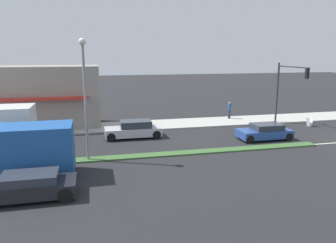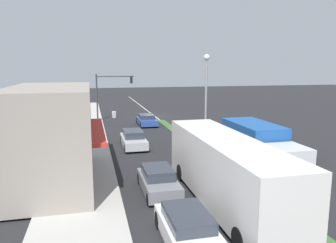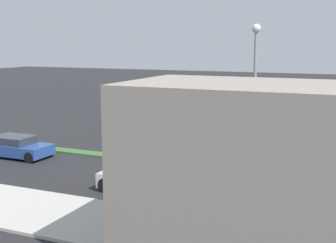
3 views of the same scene
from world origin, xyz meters
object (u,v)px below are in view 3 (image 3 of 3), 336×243
at_px(sedan_silver, 148,178).
at_px(coupe_blue, 16,147).
at_px(street_lamp, 255,79).
at_px(sedan_dark, 319,146).

xyz_separation_m(sedan_silver, coupe_blue, (-2.80, -9.89, -0.07)).
bearing_deg(sedan_silver, street_lamp, 145.06).
height_order(sedan_dark, coupe_blue, coupe_blue).
xyz_separation_m(street_lamp, coupe_blue, (2.20, -13.38, -4.19)).
bearing_deg(sedan_dark, street_lamp, -28.64).
xyz_separation_m(street_lamp, sedan_dark, (-5.00, 2.73, -4.17)).
bearing_deg(sedan_dark, sedan_silver, -31.90).
relative_size(street_lamp, sedan_dark, 1.62).
bearing_deg(sedan_silver, sedan_dark, 148.10).
height_order(street_lamp, sedan_silver, street_lamp).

